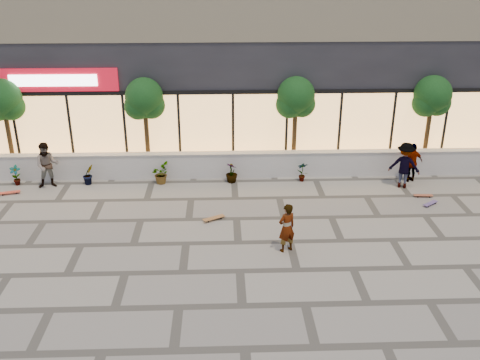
{
  "coord_description": "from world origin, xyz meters",
  "views": [
    {
      "loc": [
        -0.46,
        -13.0,
        8.39
      ],
      "look_at": [
        0.13,
        3.59,
        1.3
      ],
      "focal_mm": 40.0,
      "sensor_mm": 36.0,
      "label": 1
    }
  ],
  "objects_px": {
    "tree_west": "(3,102)",
    "skater_right_near": "(412,163)",
    "skateboard_left": "(9,192)",
    "skater_left": "(47,165)",
    "skateboard_center": "(214,218)",
    "tree_midwest": "(144,101)",
    "skater_right_far": "(405,165)",
    "skateboard_right_far": "(431,203)",
    "skateboard_right_near": "(423,195)",
    "tree_mideast": "(296,100)",
    "tree_east": "(432,99)",
    "skater_center": "(287,228)"
  },
  "relations": [
    {
      "from": "tree_midwest",
      "to": "skateboard_right_far",
      "type": "height_order",
      "value": "tree_midwest"
    },
    {
      "from": "skater_center",
      "to": "tree_mideast",
      "type": "bearing_deg",
      "value": -126.0
    },
    {
      "from": "tree_mideast",
      "to": "tree_east",
      "type": "distance_m",
      "value": 5.5
    },
    {
      "from": "tree_east",
      "to": "skateboard_center",
      "type": "relative_size",
      "value": 5.0
    },
    {
      "from": "skater_center",
      "to": "skateboard_center",
      "type": "bearing_deg",
      "value": -70.28
    },
    {
      "from": "tree_mideast",
      "to": "skater_left",
      "type": "xyz_separation_m",
      "value": [
        -9.65,
        -1.49,
        -2.08
      ]
    },
    {
      "from": "tree_east",
      "to": "skateboard_right_far",
      "type": "distance_m",
      "value": 4.74
    },
    {
      "from": "skater_right_near",
      "to": "skateboard_right_far",
      "type": "distance_m",
      "value": 2.32
    },
    {
      "from": "tree_midwest",
      "to": "skateboard_right_near",
      "type": "xyz_separation_m",
      "value": [
        10.5,
        -2.92,
        -2.92
      ]
    },
    {
      "from": "tree_east",
      "to": "skateboard_right_far",
      "type": "xyz_separation_m",
      "value": [
        -0.98,
        -3.61,
        -2.92
      ]
    },
    {
      "from": "skateboard_center",
      "to": "skateboard_left",
      "type": "xyz_separation_m",
      "value": [
        -7.71,
        2.38,
        -0.0
      ]
    },
    {
      "from": "skater_right_near",
      "to": "skateboard_left",
      "type": "xyz_separation_m",
      "value": [
        -15.49,
        -0.72,
        -0.71
      ]
    },
    {
      "from": "tree_west",
      "to": "skater_right_near",
      "type": "height_order",
      "value": "tree_west"
    },
    {
      "from": "skater_right_far",
      "to": "skateboard_center",
      "type": "height_order",
      "value": "skater_right_far"
    },
    {
      "from": "tree_midwest",
      "to": "tree_mideast",
      "type": "relative_size",
      "value": 1.0
    },
    {
      "from": "skater_left",
      "to": "skateboard_right_near",
      "type": "distance_m",
      "value": 14.24
    },
    {
      "from": "tree_midwest",
      "to": "skater_right_near",
      "type": "xyz_separation_m",
      "value": [
        10.5,
        -1.4,
        -2.2
      ]
    },
    {
      "from": "skateboard_right_far",
      "to": "tree_mideast",
      "type": "bearing_deg",
      "value": 104.62
    },
    {
      "from": "skater_left",
      "to": "skateboard_right_near",
      "type": "relative_size",
      "value": 2.57
    },
    {
      "from": "tree_west",
      "to": "skater_right_near",
      "type": "distance_m",
      "value": 16.21
    },
    {
      "from": "tree_east",
      "to": "skateboard_right_near",
      "type": "height_order",
      "value": "tree_east"
    },
    {
      "from": "skater_left",
      "to": "skater_right_far",
      "type": "bearing_deg",
      "value": -13.59
    },
    {
      "from": "skater_left",
      "to": "skater_right_near",
      "type": "relative_size",
      "value": 1.15
    },
    {
      "from": "skater_left",
      "to": "skater_right_far",
      "type": "relative_size",
      "value": 1.0
    },
    {
      "from": "skater_center",
      "to": "skater_right_near",
      "type": "xyz_separation_m",
      "value": [
        5.56,
        5.2,
        0.0
      ]
    },
    {
      "from": "skater_left",
      "to": "skateboard_left",
      "type": "relative_size",
      "value": 2.27
    },
    {
      "from": "tree_west",
      "to": "skater_center",
      "type": "height_order",
      "value": "tree_west"
    },
    {
      "from": "tree_west",
      "to": "skateboard_center",
      "type": "bearing_deg",
      "value": -28.73
    },
    {
      "from": "tree_east",
      "to": "skater_left",
      "type": "bearing_deg",
      "value": -174.4
    },
    {
      "from": "skater_right_far",
      "to": "tree_midwest",
      "type": "bearing_deg",
      "value": 10.55
    },
    {
      "from": "tree_west",
      "to": "skateboard_left",
      "type": "relative_size",
      "value": 4.94
    },
    {
      "from": "tree_east",
      "to": "skater_right_near",
      "type": "height_order",
      "value": "tree_east"
    },
    {
      "from": "tree_east",
      "to": "skateboard_right_far",
      "type": "bearing_deg",
      "value": -105.19
    },
    {
      "from": "tree_midwest",
      "to": "skater_right_far",
      "type": "relative_size",
      "value": 2.17
    },
    {
      "from": "tree_west",
      "to": "tree_mideast",
      "type": "relative_size",
      "value": 1.0
    },
    {
      "from": "skater_center",
      "to": "skater_right_far",
      "type": "xyz_separation_m",
      "value": [
        5.06,
        4.64,
        0.12
      ]
    },
    {
      "from": "skater_center",
      "to": "skater_right_near",
      "type": "bearing_deg",
      "value": -163.78
    },
    {
      "from": "skater_right_far",
      "to": "skateboard_right_near",
      "type": "xyz_separation_m",
      "value": [
        0.5,
        -0.96,
        -0.83
      ]
    },
    {
      "from": "tree_west",
      "to": "skater_right_far",
      "type": "distance_m",
      "value": 15.76
    },
    {
      "from": "skater_center",
      "to": "skateboard_right_far",
      "type": "relative_size",
      "value": 2.35
    },
    {
      "from": "skater_left",
      "to": "skateboard_left",
      "type": "height_order",
      "value": "skater_left"
    },
    {
      "from": "tree_east",
      "to": "skateboard_center",
      "type": "distance_m",
      "value": 10.29
    },
    {
      "from": "skater_right_near",
      "to": "skateboard_center",
      "type": "relative_size",
      "value": 2.01
    },
    {
      "from": "skateboard_right_far",
      "to": "tree_midwest",
      "type": "bearing_deg",
      "value": 124.29
    },
    {
      "from": "tree_midwest",
      "to": "skater_center",
      "type": "xyz_separation_m",
      "value": [
        4.94,
        -6.6,
        -2.2
      ]
    },
    {
      "from": "tree_west",
      "to": "skateboard_center",
      "type": "distance_m",
      "value": 9.82
    },
    {
      "from": "skateboard_left",
      "to": "tree_mideast",
      "type": "bearing_deg",
      "value": -5.25
    },
    {
      "from": "skater_right_near",
      "to": "skateboard_right_near",
      "type": "bearing_deg",
      "value": 71.57
    },
    {
      "from": "tree_midwest",
      "to": "tree_east",
      "type": "distance_m",
      "value": 11.5
    },
    {
      "from": "tree_west",
      "to": "skateboard_left",
      "type": "distance_m",
      "value": 3.64
    }
  ]
}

